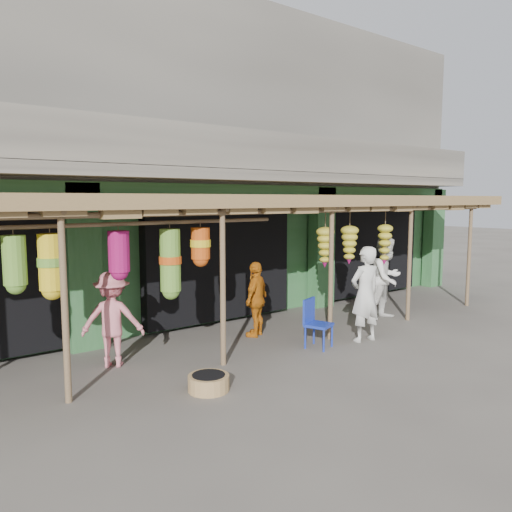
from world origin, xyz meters
TOP-DOWN VIEW (x-y plane):
  - ground at (0.00, 0.00)m, footprint 80.00×80.00m
  - building at (-0.00, 4.87)m, footprint 16.40×6.80m
  - awning at (-0.15, 0.80)m, footprint 14.00×2.70m
  - blue_chair at (0.38, -0.41)m, footprint 0.55×0.56m
  - basket_mid at (-2.29, -1.00)m, footprint 0.69×0.69m
  - person_front at (1.43, -0.69)m, footprint 0.71×0.51m
  - person_right at (3.21, 0.19)m, footprint 0.94×0.74m
  - person_vendor at (0.00, 0.85)m, footprint 0.94×0.75m
  - person_shopper at (-2.95, 0.86)m, footprint 1.16×1.01m

SIDE VIEW (x-z plane):
  - ground at x=0.00m, z-range 0.00..0.00m
  - basket_mid at x=-2.29m, z-range 0.00..0.23m
  - blue_chair at x=0.38m, z-range 0.05..0.95m
  - person_vendor at x=0.00m, z-range 0.00..1.49m
  - person_shopper at x=-2.95m, z-range 0.00..1.55m
  - person_front at x=1.43m, z-range 0.00..1.83m
  - person_right at x=3.21m, z-range 0.00..1.88m
  - awning at x=-0.15m, z-range 1.18..3.97m
  - building at x=0.00m, z-range -0.13..6.87m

